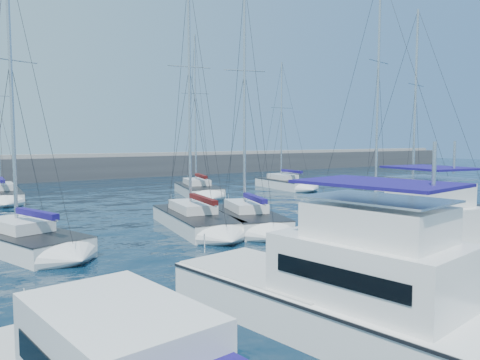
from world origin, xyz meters
TOP-DOWN VIEW (x-y plane):
  - ground at (0.00, 0.00)m, footprint 220.00×220.00m
  - breakwater at (0.00, 52.00)m, footprint 160.00×6.00m
  - motor_yacht_port_inner at (-8.15, -4.68)m, footprint 4.73×10.60m
  - motor_yacht_stbd_inner at (-0.97, -1.77)m, footprint 4.45×8.40m
  - sailboat_mid_a at (-13.47, 10.78)m, footprint 5.05×7.95m
  - sailboat_mid_b at (-3.86, 11.27)m, footprint 4.63×9.20m
  - sailboat_mid_c at (-1.03, 9.69)m, footprint 5.20×8.23m
  - sailboat_mid_d at (9.18, 7.42)m, footprint 4.83×9.04m
  - sailboat_mid_e at (11.81, 6.34)m, footprint 4.68×8.24m
  - sailboat_back_a at (-11.57, 32.12)m, footprint 3.76×8.65m
  - sailboat_back_b at (4.82, 26.17)m, footprint 5.57×9.24m
  - sailboat_back_c at (15.97, 26.31)m, footprint 4.08×8.51m

SIDE VIEW (x-z plane):
  - ground at x=0.00m, z-range 0.00..0.00m
  - sailboat_back_c at x=15.97m, z-range -6.59..7.62m
  - sailboat_back_a at x=-11.57m, z-range -6.84..7.88m
  - sailboat_back_b at x=4.82m, z-range -7.37..8.43m
  - sailboat_mid_e at x=11.81m, z-range -6.85..7.90m
  - sailboat_mid_b at x=-3.86m, z-range -7.29..8.34m
  - sailboat_mid_a at x=-13.47m, z-range -6.76..7.82m
  - sailboat_mid_c at x=-1.03m, z-range -7.12..8.20m
  - sailboat_mid_d at x=9.18m, z-range -8.09..9.18m
  - breakwater at x=0.00m, z-range -1.17..3.28m
  - motor_yacht_port_inner at x=-8.15m, z-range -1.21..3.48m
  - motor_yacht_stbd_inner at x=-0.97m, z-range -1.21..3.48m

